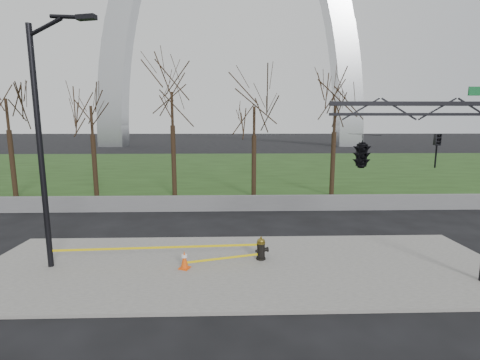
{
  "coord_description": "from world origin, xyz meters",
  "views": [
    {
      "loc": [
        -0.39,
        -10.97,
        4.83
      ],
      "look_at": [
        -0.01,
        2.0,
        2.77
      ],
      "focal_mm": 24.9,
      "sensor_mm": 36.0,
      "label": 1
    }
  ],
  "objects_px": {
    "fire_hydrant": "(261,249)",
    "traffic_signal_mast": "(388,151)",
    "street_light": "(45,132)",
    "traffic_cone": "(184,260)"
  },
  "relations": [
    {
      "from": "fire_hydrant",
      "to": "traffic_signal_mast",
      "type": "height_order",
      "value": "traffic_signal_mast"
    },
    {
      "from": "fire_hydrant",
      "to": "street_light",
      "type": "relative_size",
      "value": 0.1
    },
    {
      "from": "traffic_signal_mast",
      "to": "traffic_cone",
      "type": "bearing_deg",
      "value": 170.94
    },
    {
      "from": "street_light",
      "to": "traffic_signal_mast",
      "type": "xyz_separation_m",
      "value": [
        10.58,
        -1.39,
        -0.55
      ]
    },
    {
      "from": "traffic_cone",
      "to": "traffic_signal_mast",
      "type": "height_order",
      "value": "traffic_signal_mast"
    },
    {
      "from": "traffic_cone",
      "to": "traffic_signal_mast",
      "type": "distance_m",
      "value": 7.3
    },
    {
      "from": "traffic_cone",
      "to": "street_light",
      "type": "xyz_separation_m",
      "value": [
        -4.41,
        0.28,
        4.28
      ]
    },
    {
      "from": "street_light",
      "to": "traffic_cone",
      "type": "bearing_deg",
      "value": 9.13
    },
    {
      "from": "fire_hydrant",
      "to": "traffic_cone",
      "type": "distance_m",
      "value": 2.77
    },
    {
      "from": "fire_hydrant",
      "to": "traffic_cone",
      "type": "xyz_separation_m",
      "value": [
        -2.67,
        -0.73,
        -0.07
      ]
    }
  ]
}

